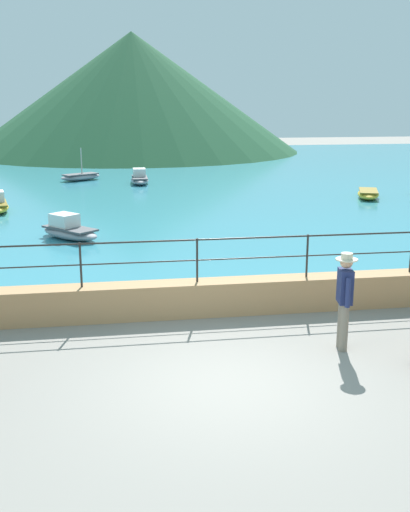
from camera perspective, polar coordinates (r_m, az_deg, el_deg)
ground_plane at (r=9.73m, az=2.06°, el=-11.77°), size 120.00×120.00×0.00m
promenade_wall at (r=12.52m, az=-0.73°, el=-3.93°), size 20.00×0.56×0.70m
railing at (r=12.25m, az=-0.74°, el=0.45°), size 18.44×0.04×0.90m
lake_water at (r=34.71m, az=-6.16°, el=7.29°), size 64.00×44.32×0.06m
hill_main at (r=52.29m, az=-6.74°, el=14.86°), size 27.36×27.36×9.56m
person_walking at (r=10.90m, az=12.86°, el=-3.67°), size 0.38×0.56×1.75m
boat_0 at (r=27.92m, az=14.96°, el=5.62°), size 1.67×2.47×0.36m
boat_3 at (r=19.56m, az=-12.55°, el=2.37°), size 2.21×2.31×0.76m
boat_4 at (r=31.87m, az=-6.11°, el=7.19°), size 0.92×2.31×0.76m
boat_7 at (r=33.64m, az=-11.52°, el=7.25°), size 2.42×1.99×1.72m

